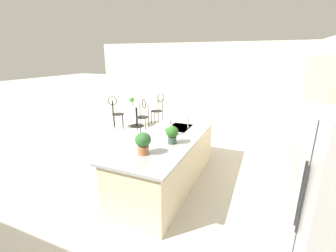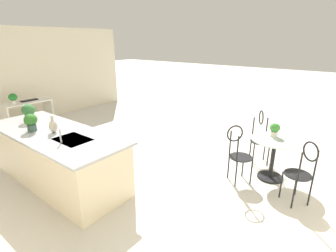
% 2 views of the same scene
% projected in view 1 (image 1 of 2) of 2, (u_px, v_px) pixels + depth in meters
% --- Properties ---
extents(ground_plane, '(40.00, 40.00, 0.00)m').
position_uv_depth(ground_plane, '(137.00, 167.00, 4.91)').
color(ground_plane, beige).
extents(wall_left_window, '(0.12, 7.80, 2.70)m').
position_uv_depth(wall_left_window, '(196.00, 82.00, 8.26)').
color(wall_left_window, beige).
rests_on(wall_left_window, ground).
extents(kitchen_island, '(2.80, 1.06, 0.92)m').
position_uv_depth(kitchen_island, '(168.00, 159.00, 4.19)').
color(kitchen_island, beige).
rests_on(kitchen_island, ground).
extents(back_counter_run, '(2.44, 0.64, 1.52)m').
position_uv_depth(back_counter_run, '(312.00, 165.00, 3.91)').
color(back_counter_run, beige).
rests_on(back_counter_run, ground).
extents(upper_cabinet_run, '(2.40, 0.36, 0.76)m').
position_uv_depth(upper_cabinet_run, '(327.00, 81.00, 3.51)').
color(upper_cabinet_run, beige).
rests_on(upper_cabinet_run, back_counter_run).
extents(bistro_table, '(0.80, 0.80, 0.74)m').
position_uv_depth(bistro_table, '(137.00, 113.00, 7.59)').
color(bistro_table, black).
rests_on(bistro_table, ground).
extents(chair_near_window, '(0.53, 0.53, 1.04)m').
position_uv_depth(chair_near_window, '(143.00, 114.00, 6.99)').
color(chair_near_window, black).
rests_on(chair_near_window, ground).
extents(chair_by_island, '(0.53, 0.53, 1.04)m').
position_uv_depth(chair_by_island, '(158.00, 108.00, 7.83)').
color(chair_by_island, black).
rests_on(chair_by_island, ground).
extents(chair_toward_desk, '(0.52, 0.52, 1.04)m').
position_uv_depth(chair_toward_desk, '(116.00, 111.00, 7.39)').
color(chair_toward_desk, black).
rests_on(chair_toward_desk, ground).
extents(sink_faucet, '(0.02, 0.02, 0.22)m').
position_uv_depth(sink_faucet, '(188.00, 123.00, 4.44)').
color(sink_faucet, '#B2B5BA').
rests_on(sink_faucet, kitchen_island).
extents(potted_plant_on_table, '(0.17, 0.17, 0.24)m').
position_uv_depth(potted_plant_on_table, '(132.00, 100.00, 7.45)').
color(potted_plant_on_table, beige).
rests_on(potted_plant_on_table, bistro_table).
extents(potted_plant_counter_near, '(0.20, 0.20, 0.29)m').
position_uv_depth(potted_plant_counter_near, '(172.00, 134.00, 3.67)').
color(potted_plant_counter_near, '#385147').
rests_on(potted_plant_counter_near, kitchen_island).
extents(potted_plant_counter_far, '(0.23, 0.23, 0.32)m').
position_uv_depth(potted_plant_counter_far, '(143.00, 142.00, 3.27)').
color(potted_plant_counter_far, '#9E603D').
rests_on(potted_plant_counter_far, kitchen_island).
extents(vase_on_counter, '(0.13, 0.13, 0.29)m').
position_uv_depth(vase_on_counter, '(170.00, 129.00, 4.06)').
color(vase_on_counter, '#BCB29E').
rests_on(vase_on_counter, kitchen_island).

